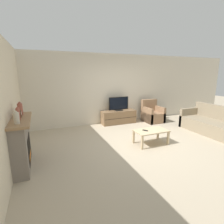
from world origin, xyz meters
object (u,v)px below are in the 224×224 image
object	(u,v)px
fireplace	(21,143)
tv	(119,104)
mantel_vase_right	(20,109)
mantel_clock	(19,114)
armchair	(152,115)
couch	(217,126)
coffee_table	(151,132)
mantel_vase_centre_left	(18,114)
tv_stand	(119,117)
mantel_vase_left	(16,118)
remote	(145,130)

from	to	relation	value
fireplace	tv	size ratio (longest dim) A/B	1.60
mantel_vase_right	mantel_clock	xyz separation A→B (m)	(0.00, -0.26, -0.06)
tv	armchair	distance (m)	1.52
mantel_vase_right	tv	distance (m)	3.76
mantel_vase_right	couch	size ratio (longest dim) A/B	0.13
fireplace	mantel_vase_right	xyz separation A→B (m)	(0.02, 0.40, 0.66)
armchair	couch	world-z (taller)	couch
coffee_table	couch	size ratio (longest dim) A/B	0.41
mantel_vase_centre_left	fireplace	bearing A→B (deg)	99.54
mantel_clock	tv_stand	distance (m)	3.98
fireplace	armchair	size ratio (longest dim) A/B	1.48
tv	mantel_vase_left	bearing A→B (deg)	-141.36
mantel_clock	coffee_table	distance (m)	3.33
tv	coffee_table	world-z (taller)	tv
couch	tv_stand	bearing A→B (deg)	135.57
remote	mantel_vase_centre_left	bearing A→B (deg)	151.13
couch	armchair	bearing A→B (deg)	116.20
mantel_vase_centre_left	mantel_clock	xyz separation A→B (m)	(0.00, 0.23, -0.05)
armchair	remote	xyz separation A→B (m)	(-1.62, -1.92, 0.13)
mantel_vase_left	tv	distance (m)	4.20
mantel_vase_left	armchair	xyz separation A→B (m)	(4.68, 2.32, -0.89)
mantel_clock	tv_stand	xyz separation A→B (m)	(3.27, 2.09, -0.88)
tv	mantel_vase_centre_left	bearing A→B (deg)	-144.67
armchair	coffee_table	world-z (taller)	armchair
mantel_vase_right	remote	bearing A→B (deg)	-7.32
fireplace	mantel_vase_left	xyz separation A→B (m)	(0.02, -0.40, 0.63)
tv_stand	couch	distance (m)	3.42
armchair	tv_stand	bearing A→B (deg)	168.31
mantel_clock	tv	distance (m)	3.89
remote	fireplace	bearing A→B (deg)	149.28
mantel_clock	coffee_table	xyz separation A→B (m)	(3.24, -0.15, -0.79)
mantel_vase_centre_left	coffee_table	bearing A→B (deg)	1.41
mantel_clock	tv_stand	size ratio (longest dim) A/B	0.11
mantel_clock	armchair	distance (m)	5.08
tv_stand	couch	bearing A→B (deg)	-44.43
mantel_clock	couch	xyz separation A→B (m)	(5.71, -0.31, -0.85)
tv_stand	mantel_clock	bearing A→B (deg)	-147.42
mantel_clock	tv_stand	bearing A→B (deg)	32.58
fireplace	mantel_vase_left	world-z (taller)	mantel_vase_left
mantel_vase_centre_left	armchair	distance (m)	5.17
tv	coffee_table	bearing A→B (deg)	-90.76
mantel_clock	armchair	world-z (taller)	mantel_clock
mantel_vase_right	tv_stand	world-z (taller)	mantel_vase_right
mantel_vase_right	coffee_table	size ratio (longest dim) A/B	0.31
coffee_table	couch	world-z (taller)	couch
mantel_vase_left	mantel_clock	distance (m)	0.53
fireplace	tv_stand	size ratio (longest dim) A/B	0.96
mantel_clock	couch	bearing A→B (deg)	-3.09
tv	armchair	size ratio (longest dim) A/B	0.92
mantel_vase_left	coffee_table	distance (m)	3.36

